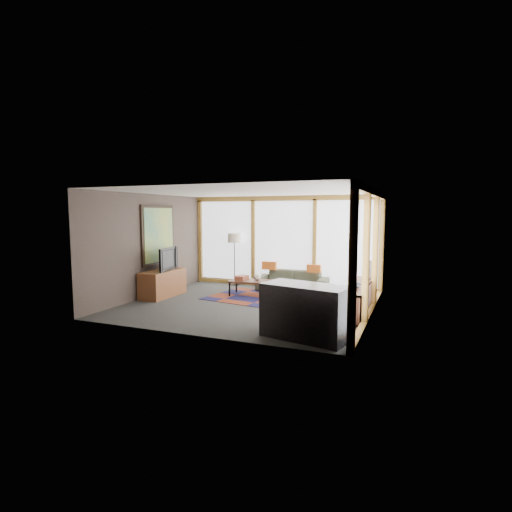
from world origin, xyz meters
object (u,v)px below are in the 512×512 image
at_px(floor_lamp, 234,259).
at_px(bookshelf, 358,298).
at_px(sofa, 292,281).
at_px(television, 165,259).
at_px(tv_console, 163,283).
at_px(bar_counter, 306,311).
at_px(coffee_table, 253,288).

bearing_deg(floor_lamp, bookshelf, -26.81).
xyz_separation_m(sofa, television, (-2.80, -1.88, 0.68)).
relative_size(tv_console, television, 1.32).
distance_m(television, bar_counter, 4.67).
xyz_separation_m(sofa, bookshelf, (1.99, -1.69, 0.02)).
relative_size(floor_lamp, bar_counter, 1.05).
bearing_deg(tv_console, bookshelf, 2.52).
height_order(floor_lamp, tv_console, floor_lamp).
height_order(sofa, tv_console, tv_console).
bearing_deg(sofa, coffee_table, -129.77).
bearing_deg(tv_console, coffee_table, 23.78).
relative_size(sofa, television, 1.88).
distance_m(floor_lamp, coffee_table, 1.75).
relative_size(tv_console, bar_counter, 0.92).
bearing_deg(bookshelf, tv_console, -177.48).
bearing_deg(tv_console, television, 21.20).
xyz_separation_m(floor_lamp, television, (-0.94, -2.14, 0.20)).
bearing_deg(bar_counter, coffee_table, 139.42).
bearing_deg(tv_console, sofa, 33.64).
bearing_deg(television, sofa, -66.23).
height_order(floor_lamp, television, floor_lamp).
bearing_deg(sofa, bar_counter, -72.21).
bearing_deg(bookshelf, television, -177.73).
xyz_separation_m(sofa, floor_lamp, (-1.86, 0.26, 0.49)).
distance_m(tv_console, television, 0.63).
bearing_deg(floor_lamp, television, -113.71).
bearing_deg(television, bar_counter, -125.28).
bearing_deg(bookshelf, floor_lamp, 153.19).
xyz_separation_m(bookshelf, tv_console, (-4.85, -0.21, 0.04)).
height_order(floor_lamp, coffee_table, floor_lamp).
bearing_deg(floor_lamp, sofa, -7.87).
xyz_separation_m(coffee_table, bar_counter, (2.15, -2.88, 0.26)).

